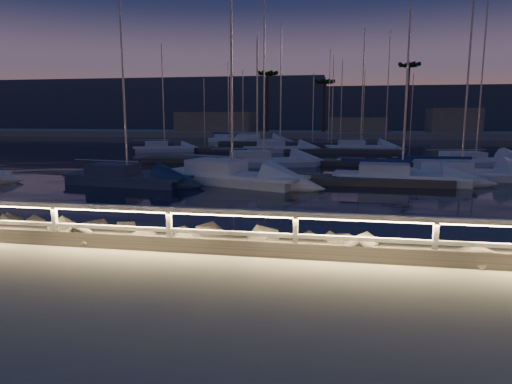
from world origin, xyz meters
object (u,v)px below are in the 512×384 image
sailboat_n (255,140)px  sailboat_j (278,148)px  sailboat_c (398,176)px  sailboat_h (457,172)px  guard_rail (127,217)px  sailboat_l (473,161)px  sailboat_k (358,147)px  sailboat_f (229,175)px  sailboat_m (228,139)px  sailboat_i (163,148)px  sailboat_b (125,177)px  sailboat_g (261,161)px

sailboat_n → sailboat_j: bearing=-74.5°
sailboat_c → sailboat_h: 4.41m
guard_rail → sailboat_j: (-1.39, 38.03, -0.94)m
guard_rail → sailboat_n: bearing=97.2°
sailboat_h → sailboat_l: sailboat_h is taller
sailboat_c → sailboat_k: (-1.24, 25.17, 0.00)m
sailboat_f → sailboat_m: (-9.98, 40.19, -0.05)m
sailboat_n → sailboat_k: bearing=-43.2°
sailboat_c → sailboat_k: 25.20m
sailboat_h → sailboat_n: bearing=115.6°
sailboat_m → sailboat_h: bearing=-32.3°
sailboat_i → sailboat_n: size_ratio=0.79×
sailboat_l → guard_rail: bearing=-133.9°
sailboat_c → sailboat_n: 39.52m
sailboat_m → sailboat_f: bearing=-51.1°
sailboat_b → sailboat_i: bearing=114.6°
sailboat_i → sailboat_j: (12.15, 1.85, 0.02)m
guard_rail → sailboat_c: size_ratio=3.42×
sailboat_h → sailboat_j: bearing=122.3°
sailboat_i → sailboat_j: size_ratio=0.85×
sailboat_c → sailboat_b: bearing=-162.1°
sailboat_m → sailboat_n: 4.76m
sailboat_f → sailboat_g: 9.14m
sailboat_l → sailboat_b: bearing=-162.8°
sailboat_i → sailboat_k: bearing=-7.5°
sailboat_j → sailboat_c: bearing=-82.3°
sailboat_h → sailboat_j: 23.19m
sailboat_h → guard_rail: bearing=-125.2°
guard_rail → sailboat_k: bearing=80.4°
sailboat_j → sailboat_n: (-5.30, 15.27, 0.02)m
sailboat_j → sailboat_k: bearing=7.8°
sailboat_n → sailboat_i: bearing=-115.4°
sailboat_h → sailboat_n: size_ratio=0.99×
sailboat_g → sailboat_i: 17.58m
sailboat_c → sailboat_m: 42.97m
sailboat_f → sailboat_j: 23.14m
sailboat_b → sailboat_i: size_ratio=1.10×
sailboat_h → sailboat_j: sailboat_h is taller
sailboat_f → sailboat_n: bearing=118.5°
sailboat_c → sailboat_i: bearing=144.1°
sailboat_i → sailboat_f: bearing=-82.8°
sailboat_g → sailboat_l: bearing=-6.3°
guard_rail → sailboat_m: sailboat_m is taller
sailboat_h → sailboat_m: bearing=119.7°
sailboat_c → sailboat_l: bearing=63.0°
sailboat_j → sailboat_n: 16.16m
sailboat_g → sailboat_f: bearing=-109.3°
sailboat_j → sailboat_m: bearing=102.8°
sailboat_h → sailboat_c: bearing=-150.4°
sailboat_b → sailboat_g: 12.08m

